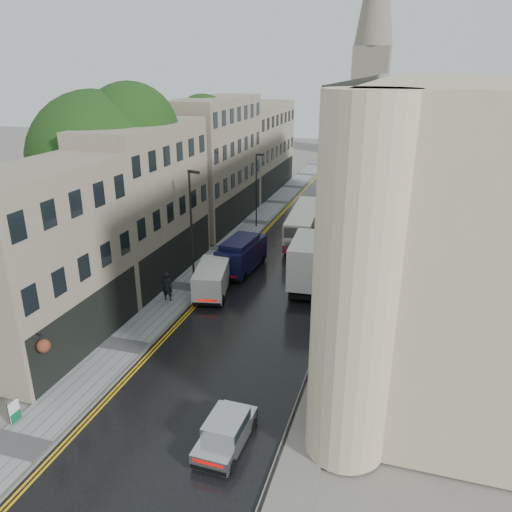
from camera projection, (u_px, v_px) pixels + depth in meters
The scene contains 17 objects.
road at pixel (293, 257), 41.24m from camera, with size 9.00×85.00×0.02m, color black.
left_sidewalk at pixel (227, 249), 42.83m from camera, with size 2.70×85.00×0.12m, color gray.
right_sidewalk at pixel (360, 264), 39.74m from camera, with size 1.80×85.00×0.12m, color slate.
old_shop_row at pixel (197, 173), 43.94m from camera, with size 4.50×56.00×12.00m, color gray, non-canonical shape.
modern_block at pixel (436, 186), 34.59m from camera, with size 8.00×40.00×14.00m, color #BCA88B, non-canonical shape.
church_spire at pixel (374, 33), 82.71m from camera, with size 6.40×6.40×40.00m, color gray, non-canonical shape.
tree_near at pixel (101, 184), 35.51m from camera, with size 10.56×10.56×13.89m, color black, non-canonical shape.
tree_far at pixel (183, 163), 47.30m from camera, with size 9.24×9.24×12.46m, color black, non-canonical shape.
cream_bus at pixel (288, 232), 42.97m from camera, with size 2.26×9.94×2.71m, color silver, non-canonical shape.
white_lorry at pixel (291, 268), 34.04m from camera, with size 2.10×6.99×3.67m, color silver, non-canonical shape.
silver_hatchback at pixel (196, 448), 19.59m from camera, with size 1.58×3.62×1.36m, color #A7A7AC, non-canonical shape.
white_van at pixel (194, 289), 32.75m from camera, with size 1.98×4.61×2.09m, color silver, non-canonical shape.
navy_van at pixel (219, 260), 36.78m from camera, with size 2.14×5.36×2.73m, color black, non-canonical shape.
pedestrian at pixel (167, 286), 33.03m from camera, with size 0.73×0.48×2.01m, color black.
lamp_post_near at pixel (192, 230), 34.41m from camera, with size 0.92×0.21×8.21m, color black, non-canonical shape.
lamp_post_far at pixel (256, 191), 47.59m from camera, with size 0.79×0.18×7.02m, color black, non-canonical shape.
estate_sign at pixel (14, 411), 21.81m from camera, with size 0.08×0.60×1.00m, color white, non-canonical shape.
Camera 1 is at (8.35, -10.24, 14.73)m, focal length 35.00 mm.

